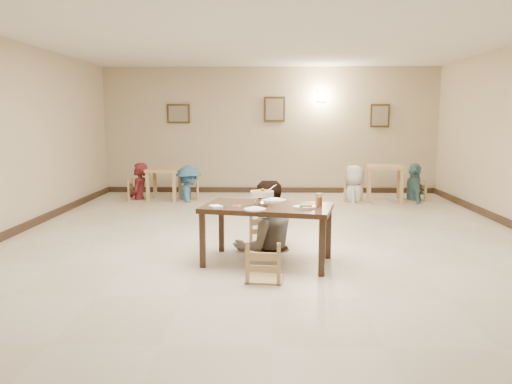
{
  "coord_description": "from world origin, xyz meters",
  "views": [
    {
      "loc": [
        -0.03,
        -7.06,
        1.79
      ],
      "look_at": [
        -0.2,
        -0.46,
        0.81
      ],
      "focal_mm": 35.0,
      "sensor_mm": 36.0,
      "label": 1
    }
  ],
  "objects_px": {
    "curry_warmer": "(262,194)",
    "bg_table_left": "(164,175)",
    "bg_chair_ll": "(139,180)",
    "bg_chair_rl": "(355,180)",
    "bg_diner_a": "(138,163)",
    "bg_table_right": "(385,172)",
    "main_diner": "(266,180)",
    "main_table": "(267,212)",
    "chair_near": "(265,241)",
    "bg_diner_d": "(415,163)",
    "bg_chair_lr": "(189,180)",
    "drink_glass": "(319,201)",
    "bg_chair_rr": "(414,181)",
    "chair_far": "(266,216)",
    "bg_diner_c": "(355,165)",
    "bg_diner_b": "(188,166)"
  },
  "relations": [
    {
      "from": "bg_chair_rl",
      "to": "bg_chair_lr",
      "type": "bearing_deg",
      "value": 99.54
    },
    {
      "from": "bg_chair_rr",
      "to": "bg_diner_b",
      "type": "relative_size",
      "value": 0.57
    },
    {
      "from": "bg_chair_rl",
      "to": "bg_chair_rr",
      "type": "height_order",
      "value": "bg_chair_rl"
    },
    {
      "from": "drink_glass",
      "to": "bg_chair_rr",
      "type": "distance_m",
      "value": 5.55
    },
    {
      "from": "main_diner",
      "to": "bg_diner_b",
      "type": "bearing_deg",
      "value": -87.71
    },
    {
      "from": "bg_table_left",
      "to": "bg_chair_rr",
      "type": "relative_size",
      "value": 0.83
    },
    {
      "from": "bg_chair_ll",
      "to": "bg_diner_a",
      "type": "xyz_separation_m",
      "value": [
        0.0,
        -0.0,
        0.38
      ]
    },
    {
      "from": "bg_chair_ll",
      "to": "bg_chair_rl",
      "type": "xyz_separation_m",
      "value": [
        4.72,
        -0.01,
        0.01
      ]
    },
    {
      "from": "drink_glass",
      "to": "bg_chair_rl",
      "type": "relative_size",
      "value": 0.18
    },
    {
      "from": "bg_diner_b",
      "to": "bg_diner_c",
      "type": "bearing_deg",
      "value": -108.38
    },
    {
      "from": "bg_chair_ll",
      "to": "bg_table_left",
      "type": "bearing_deg",
      "value": -87.29
    },
    {
      "from": "bg_diner_a",
      "to": "bg_table_right",
      "type": "bearing_deg",
      "value": 91.64
    },
    {
      "from": "bg_chair_ll",
      "to": "bg_diner_a",
      "type": "distance_m",
      "value": 0.38
    },
    {
      "from": "curry_warmer",
      "to": "bg_table_left",
      "type": "xyz_separation_m",
      "value": [
        -2.23,
        4.84,
        -0.32
      ]
    },
    {
      "from": "drink_glass",
      "to": "bg_table_left",
      "type": "bearing_deg",
      "value": 120.82
    },
    {
      "from": "bg_table_left",
      "to": "bg_chair_ll",
      "type": "relative_size",
      "value": 0.8
    },
    {
      "from": "bg_table_right",
      "to": "drink_glass",
      "type": "bearing_deg",
      "value": -111.51
    },
    {
      "from": "chair_near",
      "to": "bg_chair_lr",
      "type": "relative_size",
      "value": 0.99
    },
    {
      "from": "chair_near",
      "to": "main_diner",
      "type": "height_order",
      "value": "main_diner"
    },
    {
      "from": "main_diner",
      "to": "bg_diner_d",
      "type": "height_order",
      "value": "main_diner"
    },
    {
      "from": "curry_warmer",
      "to": "bg_table_left",
      "type": "distance_m",
      "value": 5.33
    },
    {
      "from": "bg_diner_b",
      "to": "main_diner",
      "type": "bearing_deg",
      "value": -175.02
    },
    {
      "from": "chair_near",
      "to": "bg_chair_rl",
      "type": "distance_m",
      "value": 5.71
    },
    {
      "from": "chair_far",
      "to": "chair_near",
      "type": "bearing_deg",
      "value": -106.39
    },
    {
      "from": "main_diner",
      "to": "drink_glass",
      "type": "xyz_separation_m",
      "value": [
        0.65,
        -0.8,
        -0.15
      ]
    },
    {
      "from": "main_diner",
      "to": "bg_table_left",
      "type": "bearing_deg",
      "value": -81.75
    },
    {
      "from": "main_table",
      "to": "curry_warmer",
      "type": "relative_size",
      "value": 5.33
    },
    {
      "from": "bg_table_right",
      "to": "bg_chair_rl",
      "type": "xyz_separation_m",
      "value": [
        -0.66,
        -0.04,
        -0.18
      ]
    },
    {
      "from": "bg_chair_rr",
      "to": "drink_glass",
      "type": "bearing_deg",
      "value": -34.58
    },
    {
      "from": "bg_diner_d",
      "to": "chair_near",
      "type": "bearing_deg",
      "value": 152.52
    },
    {
      "from": "main_table",
      "to": "chair_near",
      "type": "distance_m",
      "value": 0.69
    },
    {
      "from": "chair_near",
      "to": "bg_table_right",
      "type": "bearing_deg",
      "value": -110.19
    },
    {
      "from": "bg_table_left",
      "to": "bg_table_right",
      "type": "xyz_separation_m",
      "value": [
        4.83,
        -0.03,
        0.08
      ]
    },
    {
      "from": "chair_far",
      "to": "bg_chair_ll",
      "type": "distance_m",
      "value": 4.87
    },
    {
      "from": "chair_near",
      "to": "bg_table_right",
      "type": "height_order",
      "value": "chair_near"
    },
    {
      "from": "drink_glass",
      "to": "bg_chair_lr",
      "type": "distance_m",
      "value": 5.39
    },
    {
      "from": "curry_warmer",
      "to": "bg_chair_rr",
      "type": "distance_m",
      "value": 5.87
    },
    {
      "from": "bg_diner_d",
      "to": "chair_far",
      "type": "bearing_deg",
      "value": 144.57
    },
    {
      "from": "bg_chair_rr",
      "to": "bg_diner_a",
      "type": "distance_m",
      "value": 6.05
    },
    {
      "from": "bg_chair_rl",
      "to": "bg_diner_a",
      "type": "xyz_separation_m",
      "value": [
        -4.72,
        0.01,
        0.37
      ]
    },
    {
      "from": "chair_far",
      "to": "main_diner",
      "type": "relative_size",
      "value": 0.47
    },
    {
      "from": "chair_far",
      "to": "bg_table_right",
      "type": "bearing_deg",
      "value": 41.4
    },
    {
      "from": "chair_far",
      "to": "main_diner",
      "type": "xyz_separation_m",
      "value": [
        -0.01,
        -0.06,
        0.5
      ]
    },
    {
      "from": "bg_chair_ll",
      "to": "main_table",
      "type": "bearing_deg",
      "value": -153.02
    },
    {
      "from": "curry_warmer",
      "to": "bg_diner_a",
      "type": "relative_size",
      "value": 0.19
    },
    {
      "from": "bg_table_left",
      "to": "bg_chair_rl",
      "type": "xyz_separation_m",
      "value": [
        4.17,
        -0.07,
        -0.1
      ]
    },
    {
      "from": "bg_chair_rl",
      "to": "bg_diner_b",
      "type": "distance_m",
      "value": 3.63
    },
    {
      "from": "main_table",
      "to": "bg_chair_rr",
      "type": "distance_m",
      "value": 5.79
    },
    {
      "from": "bg_table_left",
      "to": "bg_diner_c",
      "type": "bearing_deg",
      "value": -1.03
    },
    {
      "from": "bg_table_right",
      "to": "main_diner",
      "type": "bearing_deg",
      "value": -122.29
    }
  ]
}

